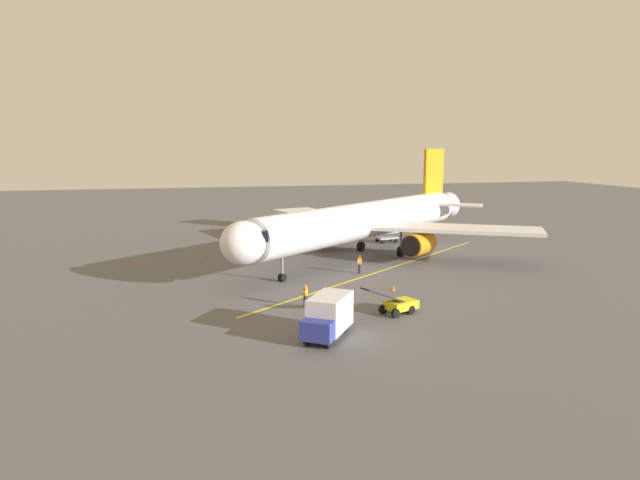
{
  "coord_description": "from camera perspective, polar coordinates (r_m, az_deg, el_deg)",
  "views": [
    {
      "loc": [
        18.99,
        58.4,
        11.86
      ],
      "look_at": [
        5.8,
        6.41,
        3.0
      ],
      "focal_mm": 32.02,
      "sensor_mm": 36.0,
      "label": 1
    }
  ],
  "objects": [
    {
      "name": "ground_crew_marshaller",
      "position": [
        42.61,
        -1.49,
        -5.55
      ],
      "size": [
        0.45,
        0.47,
        1.71
      ],
      "color": "#23232D",
      "rests_on": "ground"
    },
    {
      "name": "apron_lead_in_line",
      "position": [
        55.81,
        6.55,
        -2.95
      ],
      "size": [
        31.59,
        24.91,
        0.01
      ],
      "primitive_type": "cube",
      "rotation": [
        0.0,
        0.0,
        -0.9
      ],
      "color": "yellow",
      "rests_on": "ground"
    },
    {
      "name": "tug_rear_apron",
      "position": [
        73.84,
        -1.26,
        0.69
      ],
      "size": [
        2.62,
        2.09,
        1.5
      ],
      "color": "white",
      "rests_on": "ground"
    },
    {
      "name": "baggage_cart_near_nose",
      "position": [
        71.53,
        6.68,
        0.3
      ],
      "size": [
        2.8,
        1.93,
        1.27
      ],
      "color": "#9E9EA3",
      "rests_on": "ground"
    },
    {
      "name": "ground_plane",
      "position": [
        62.54,
        3.71,
        -1.57
      ],
      "size": [
        220.0,
        220.0,
        0.0
      ],
      "primitive_type": "plane",
      "color": "#565659"
    },
    {
      "name": "ground_crew_wing_walker",
      "position": [
        53.8,
        3.98,
        -2.41
      ],
      "size": [
        0.45,
        0.35,
        1.71
      ],
      "color": "#23232D",
      "rests_on": "ground"
    },
    {
      "name": "safety_cone_nose_left",
      "position": [
        47.82,
        7.31,
        -4.72
      ],
      "size": [
        0.32,
        0.32,
        0.55
      ],
      "primitive_type": "cone",
      "color": "#F2590F",
      "rests_on": "ground"
    },
    {
      "name": "airplane",
      "position": [
        60.92,
        4.76,
        1.94
      ],
      "size": [
        34.25,
        31.82,
        11.5
      ],
      "color": "white",
      "rests_on": "ground"
    },
    {
      "name": "box_truck_starboard_side",
      "position": [
        35.84,
        0.78,
        -7.62
      ],
      "size": [
        4.21,
        4.9,
        2.62
      ],
      "color": "#2D3899",
      "rests_on": "ground"
    },
    {
      "name": "safety_cone_wing_port",
      "position": [
        62.1,
        -11.32,
        -1.56
      ],
      "size": [
        0.32,
        0.32,
        0.55
      ],
      "primitive_type": "cone",
      "color": "#F2590F",
      "rests_on": "ground"
    },
    {
      "name": "belt_loader_portside",
      "position": [
        41.37,
        7.79,
        -6.34
      ],
      "size": [
        4.69,
        2.82,
        2.32
      ],
      "color": "yellow",
      "rests_on": "ground"
    },
    {
      "name": "safety_cone_nose_right",
      "position": [
        60.35,
        -17.77,
        -2.14
      ],
      "size": [
        0.32,
        0.32,
        0.55
      ],
      "primitive_type": "cone",
      "color": "#F2590F",
      "rests_on": "ground"
    }
  ]
}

